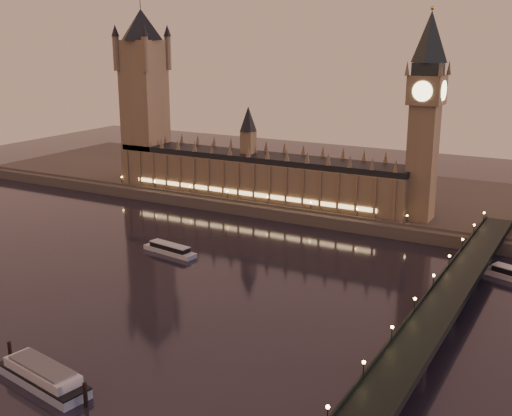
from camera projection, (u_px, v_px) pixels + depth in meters
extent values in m
plane|color=black|center=(197.00, 289.00, 252.38)|extent=(700.00, 700.00, 0.00)
cube|color=#423D35|center=(398.00, 200.00, 376.49)|extent=(560.00, 130.00, 6.00)
cube|color=brown|center=(257.00, 178.00, 368.77)|extent=(180.00, 26.00, 22.00)
cube|color=black|center=(257.00, 157.00, 365.50)|extent=(180.00, 22.00, 3.20)
cube|color=#FFCC7F|center=(246.00, 193.00, 358.96)|extent=(153.00, 0.25, 2.20)
cube|color=brown|center=(145.00, 113.00, 397.91)|extent=(22.00, 22.00, 88.00)
cone|color=black|center=(141.00, 24.00, 384.12)|extent=(31.68, 31.68, 18.00)
cube|color=brown|center=(422.00, 163.00, 319.78)|extent=(13.00, 13.00, 58.00)
cube|color=brown|center=(427.00, 90.00, 310.41)|extent=(16.00, 16.00, 14.00)
cylinder|color=#FFEAA5|center=(422.00, 91.00, 303.52)|extent=(9.60, 0.35, 9.60)
cylinder|color=#FFEAA5|center=(410.00, 89.00, 314.27)|extent=(0.35, 9.60, 9.60)
cube|color=black|center=(428.00, 69.00, 307.81)|extent=(13.00, 13.00, 6.00)
cone|color=black|center=(431.00, 37.00, 303.91)|extent=(17.68, 17.68, 24.00)
sphere|color=gold|center=(432.00, 8.00, 300.53)|extent=(2.00, 2.00, 2.00)
cube|color=black|center=(432.00, 319.00, 206.92)|extent=(13.00, 260.00, 2.00)
cube|color=black|center=(413.00, 311.00, 209.50)|extent=(0.60, 260.00, 1.00)
cube|color=black|center=(452.00, 319.00, 203.56)|extent=(0.60, 260.00, 1.00)
cube|color=silver|center=(170.00, 251.00, 293.36)|extent=(29.04, 10.24, 2.09)
cube|color=black|center=(170.00, 247.00, 292.82)|extent=(21.56, 8.06, 2.09)
cube|color=silver|center=(170.00, 244.00, 292.49)|extent=(22.16, 8.39, 0.38)
cube|color=#98AEC2|center=(43.00, 381.00, 182.67)|extent=(34.26, 14.93, 2.69)
cube|color=black|center=(43.00, 376.00, 182.25)|extent=(34.26, 14.93, 0.52)
cube|color=silver|center=(42.00, 371.00, 181.83)|extent=(27.96, 12.83, 2.69)
cube|color=#595B5E|center=(42.00, 365.00, 181.39)|extent=(23.70, 11.09, 0.73)
cylinder|color=black|center=(10.00, 353.00, 194.33)|extent=(1.14, 1.14, 7.04)
cylinder|color=black|center=(85.00, 395.00, 171.56)|extent=(1.14, 1.14, 7.04)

